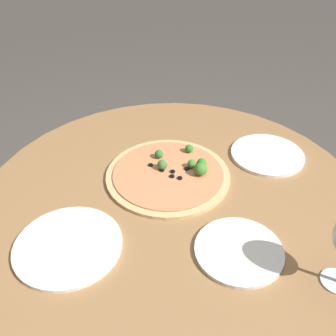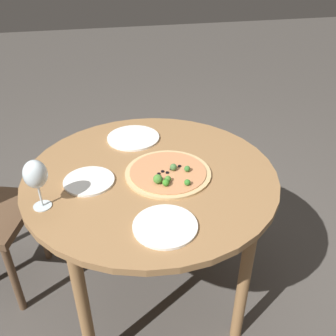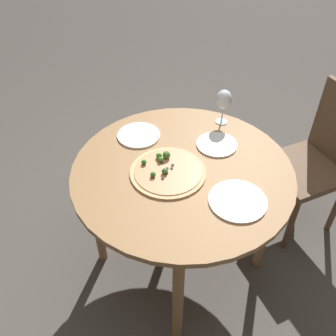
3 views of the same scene
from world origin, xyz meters
name	(u,v)px [view 3 (image 3 of 3)]	position (x,y,z in m)	size (l,w,h in m)	color
ground_plane	(179,260)	(0.00, 0.00, 0.00)	(12.00, 12.00, 0.00)	#4C4742
dining_table	(182,182)	(0.00, 0.00, 0.65)	(1.04, 1.04, 0.73)	olive
chair	(317,159)	(-0.82, 0.27, 0.49)	(0.50, 0.50, 0.91)	brown
pizza	(167,171)	(0.07, -0.03, 0.74)	(0.35, 0.35, 0.05)	tan
wine_glass	(224,100)	(-0.42, -0.13, 0.87)	(0.08, 0.08, 0.19)	silver
plate_near	(238,201)	(-0.03, 0.31, 0.74)	(0.25, 0.25, 0.01)	white
plate_far	(217,144)	(-0.25, -0.01, 0.74)	(0.20, 0.20, 0.01)	white
plate_side	(139,135)	(-0.01, -0.34, 0.74)	(0.22, 0.22, 0.01)	white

